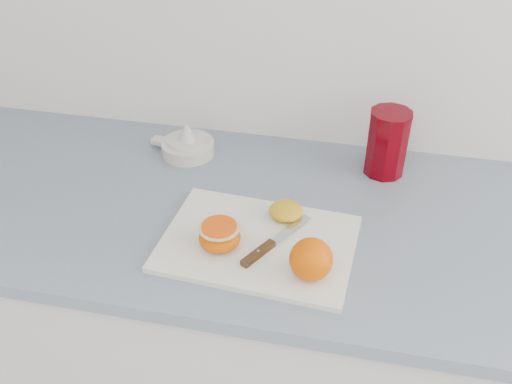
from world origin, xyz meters
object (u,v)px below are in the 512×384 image
cutting_board (258,243)px  half_orange (220,236)px  counter (261,345)px  red_tumbler (387,145)px  citrus_juicer (187,145)px

cutting_board → half_orange: 0.08m
counter → red_tumbler: bearing=38.6°
cutting_board → citrus_juicer: bearing=128.6°
counter → cutting_board: (0.02, -0.12, 0.45)m
counter → half_orange: 0.50m
counter → cutting_board: bearing=-82.1°
cutting_board → citrus_juicer: (-0.24, 0.29, 0.02)m
counter → half_orange: bearing=-109.3°
counter → citrus_juicer: bearing=141.1°
cutting_board → red_tumbler: red_tumbler is taller
counter → red_tumbler: size_ratio=14.78×
counter → citrus_juicer: (-0.22, 0.18, 0.47)m
half_orange → citrus_juicer: citrus_juicer is taller
counter → red_tumbler: red_tumbler is taller
counter → half_orange: half_orange is taller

